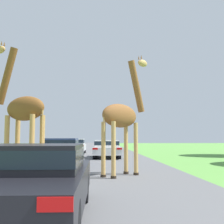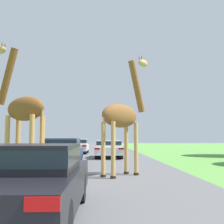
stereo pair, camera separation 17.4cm
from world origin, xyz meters
The scene contains 7 objects.
road centered at (0.00, 30.00, 0.00)m, with size 8.28×120.00×0.00m.
giraffe_near_road centered at (1.48, 11.51, 2.25)m, with size 2.18×2.14×4.88m.
giraffe_companion centered at (-2.19, 11.03, 2.38)m, with size 2.43×1.64×5.15m.
car_lead_maroon centered at (-0.60, 5.85, 0.70)m, with size 1.94×4.45×1.30m.
car_queue_right centered at (-1.41, 15.66, 0.74)m, with size 1.85×4.32×1.40m.
car_queue_left centered at (1.10, 21.27, 0.69)m, with size 1.91×4.45×1.25m.
car_far_ahead centered at (-1.74, 26.85, 0.72)m, with size 1.99×4.04×1.34m.
Camera 2 is at (0.79, 0.84, 1.40)m, focal length 45.00 mm.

